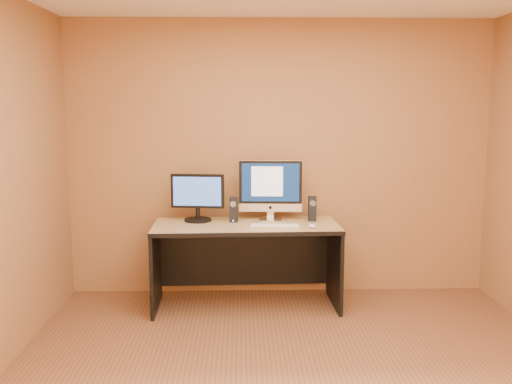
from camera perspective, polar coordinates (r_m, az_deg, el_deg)
walls at (r=3.46m, az=4.51°, el=0.28°), size 4.00×4.00×2.60m
desk at (r=5.16m, az=-1.01°, el=-7.35°), size 1.66×0.77×0.76m
imac at (r=5.19m, az=1.46°, el=0.22°), size 0.60×0.25×0.56m
second_monitor at (r=5.19m, az=-5.86°, el=-0.57°), size 0.52×0.30×0.43m
speaker_left at (r=5.14m, az=-2.25°, el=-1.77°), size 0.08×0.08×0.23m
speaker_right at (r=5.21m, az=5.64°, el=-1.67°), size 0.07×0.07×0.23m
keyboard at (r=4.95m, az=1.88°, el=-3.40°), size 0.45×0.15×0.02m
mouse at (r=4.93m, az=5.63°, el=-3.37°), size 0.06×0.11×0.04m
cable_a at (r=5.34m, az=2.05°, el=-2.56°), size 0.06×0.22×0.01m
cable_b at (r=5.36m, az=1.32°, el=-2.52°), size 0.06×0.18×0.01m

